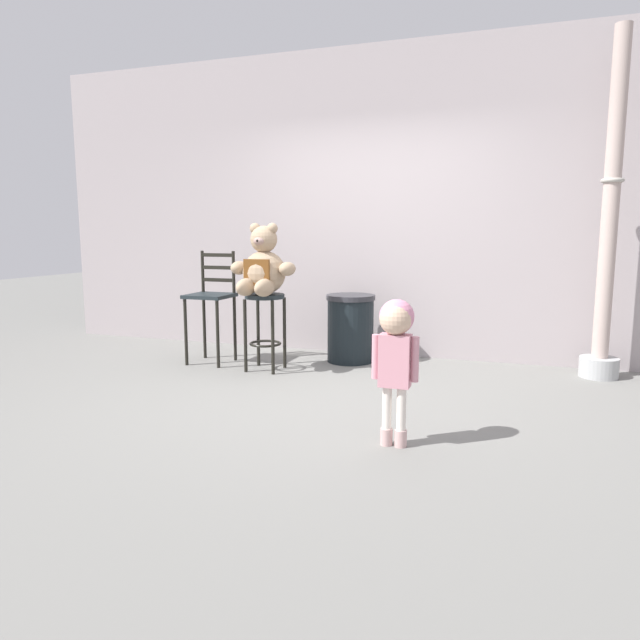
{
  "coord_description": "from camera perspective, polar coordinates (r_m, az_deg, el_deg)",
  "views": [
    {
      "loc": [
        1.5,
        -4.27,
        1.3
      ],
      "look_at": [
        0.01,
        -0.02,
        0.62
      ],
      "focal_mm": 32.66,
      "sensor_mm": 36.0,
      "label": 1
    }
  ],
  "objects": [
    {
      "name": "ground_plane",
      "position": [
        4.71,
        -0.09,
        -7.4
      ],
      "size": [
        24.0,
        24.0,
        0.0
      ],
      "primitive_type": "plane",
      "color": "slate"
    },
    {
      "name": "building_wall",
      "position": [
        6.32,
        5.64,
        11.2
      ],
      "size": [
        7.6,
        0.3,
        3.17
      ],
      "primitive_type": "cube",
      "color": "#A4989A",
      "rests_on": "ground_plane"
    },
    {
      "name": "bar_stool_with_teddy",
      "position": [
        5.48,
        -5.41,
        0.36
      ],
      "size": [
        0.37,
        0.37,
        0.72
      ],
      "color": "#1D2629",
      "rests_on": "ground_plane"
    },
    {
      "name": "teddy_bear",
      "position": [
        5.41,
        -5.62,
        5.04
      ],
      "size": [
        0.63,
        0.56,
        0.66
      ],
      "color": "tan",
      "rests_on": "bar_stool_with_teddy"
    },
    {
      "name": "child_walking",
      "position": [
        3.51,
        7.43,
        -2.01
      ],
      "size": [
        0.29,
        0.23,
        0.9
      ],
      "rotation": [
        0.0,
        0.0,
        2.28
      ],
      "color": "#C9A29E",
      "rests_on": "ground_plane"
    },
    {
      "name": "trash_bin",
      "position": [
        5.86,
        3.0,
        -0.79
      ],
      "size": [
        0.49,
        0.49,
        0.68
      ],
      "color": "black",
      "rests_on": "ground_plane"
    },
    {
      "name": "lamppost",
      "position": [
        5.71,
        26.37,
        6.79
      ],
      "size": [
        0.34,
        0.34,
        3.01
      ],
      "color": "#A5A6A6",
      "rests_on": "ground_plane"
    },
    {
      "name": "bar_chair_empty",
      "position": [
        5.88,
        -10.59,
        1.92
      ],
      "size": [
        0.41,
        0.41,
        1.11
      ],
      "color": "#1D2629",
      "rests_on": "ground_plane"
    }
  ]
}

